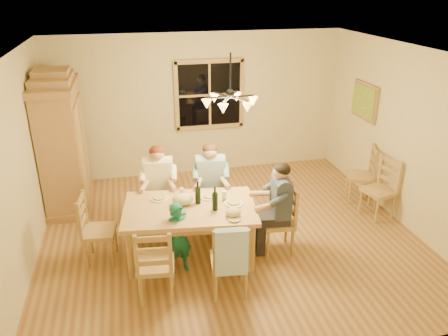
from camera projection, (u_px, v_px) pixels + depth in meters
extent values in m
plane|color=brown|center=(229.00, 234.00, 6.62)|extent=(5.50, 5.50, 0.00)
cube|color=white|center=(230.00, 53.00, 5.54)|extent=(5.50, 5.00, 0.02)
cube|color=beige|center=(199.00, 105.00, 8.31)|extent=(5.50, 0.02, 2.70)
cube|color=beige|center=(19.00, 169.00, 5.51)|extent=(0.02, 5.00, 2.70)
cube|color=beige|center=(405.00, 137.00, 6.64)|extent=(0.02, 5.00, 2.70)
cube|color=black|center=(209.00, 95.00, 8.26)|extent=(1.20, 0.03, 1.20)
cube|color=#AB864B|center=(210.00, 95.00, 8.24)|extent=(1.30, 0.06, 1.30)
cube|color=#996C42|center=(365.00, 101.00, 7.61)|extent=(0.04, 0.78, 0.64)
cube|color=#1E6B2D|center=(364.00, 101.00, 7.60)|extent=(0.02, 0.68, 0.54)
cylinder|color=black|center=(230.00, 74.00, 5.65)|extent=(0.02, 0.02, 0.53)
sphere|color=black|center=(230.00, 94.00, 5.75)|extent=(0.12, 0.12, 0.12)
cylinder|color=black|center=(242.00, 96.00, 5.80)|extent=(0.34, 0.02, 0.02)
cone|color=#FFB259|center=(253.00, 101.00, 5.87)|extent=(0.13, 0.13, 0.12)
cylinder|color=black|center=(234.00, 94.00, 5.91)|extent=(0.19, 0.31, 0.02)
cone|color=#FFB259|center=(237.00, 97.00, 6.08)|extent=(0.13, 0.13, 0.12)
cylinder|color=black|center=(222.00, 95.00, 5.88)|extent=(0.19, 0.31, 0.02)
cone|color=#FFB259|center=(214.00, 98.00, 6.01)|extent=(0.13, 0.13, 0.12)
cylinder|color=black|center=(218.00, 97.00, 5.74)|extent=(0.34, 0.02, 0.02)
cone|color=#FFB259|center=(207.00, 104.00, 5.73)|extent=(0.13, 0.13, 0.12)
cylinder|color=black|center=(227.00, 100.00, 5.63)|extent=(0.19, 0.31, 0.02)
cone|color=#FFB259|center=(223.00, 109.00, 5.52)|extent=(0.13, 0.13, 0.12)
cylinder|color=black|center=(239.00, 99.00, 5.66)|extent=(0.19, 0.31, 0.02)
cone|color=#FFB259|center=(247.00, 107.00, 5.58)|extent=(0.13, 0.13, 0.12)
cube|color=#996C42|center=(63.00, 149.00, 7.15)|extent=(0.60, 1.30, 2.00)
cube|color=#996C42|center=(53.00, 85.00, 6.73)|extent=(0.66, 1.40, 0.10)
cube|color=#996C42|center=(52.00, 79.00, 6.69)|extent=(0.58, 1.00, 0.12)
cube|color=#996C42|center=(51.00, 72.00, 6.65)|extent=(0.52, 0.55, 0.10)
cube|color=#AB864B|center=(81.00, 155.00, 6.92)|extent=(0.03, 0.55, 1.60)
cube|color=#AB864B|center=(84.00, 141.00, 7.51)|extent=(0.03, 0.55, 1.60)
cube|color=#996C42|center=(71.00, 200.00, 7.52)|extent=(0.66, 1.40, 0.12)
cube|color=tan|center=(190.00, 209.00, 5.85)|extent=(1.88, 1.28, 0.06)
cube|color=#AB864B|center=(190.00, 214.00, 5.88)|extent=(1.71, 1.11, 0.10)
cylinder|color=#AB864B|center=(130.00, 255.00, 5.53)|extent=(0.09, 0.09, 0.70)
cylinder|color=#AB864B|center=(252.00, 248.00, 5.67)|extent=(0.09, 0.09, 0.70)
cylinder|color=#AB864B|center=(136.00, 220.00, 6.32)|extent=(0.09, 0.09, 0.70)
cylinder|color=#AB864B|center=(242.00, 214.00, 6.47)|extent=(0.09, 0.09, 0.70)
cube|color=#AB864B|center=(160.00, 200.00, 6.67)|extent=(0.49, 0.47, 0.06)
cube|color=#AB864B|center=(159.00, 184.00, 6.57)|extent=(0.38, 0.10, 0.54)
cube|color=#AB864B|center=(211.00, 198.00, 6.75)|extent=(0.49, 0.47, 0.06)
cube|color=#AB864B|center=(211.00, 182.00, 6.64)|extent=(0.38, 0.10, 0.54)
cube|color=#AB864B|center=(156.00, 265.00, 5.16)|extent=(0.49, 0.47, 0.06)
cube|color=#AB864B|center=(154.00, 246.00, 5.05)|extent=(0.38, 0.10, 0.54)
cube|color=#AB864B|center=(229.00, 261.00, 5.24)|extent=(0.49, 0.47, 0.06)
cube|color=#AB864B|center=(229.00, 241.00, 5.13)|extent=(0.38, 0.10, 0.54)
cube|color=#AB864B|center=(99.00, 232.00, 5.84)|extent=(0.47, 0.49, 0.06)
cube|color=#AB864B|center=(97.00, 214.00, 5.74)|extent=(0.10, 0.38, 0.54)
cube|color=#AB864B|center=(278.00, 222.00, 6.07)|extent=(0.47, 0.49, 0.06)
cube|color=#AB864B|center=(279.00, 205.00, 5.97)|extent=(0.10, 0.38, 0.54)
cube|color=#F8F1C0|center=(158.00, 177.00, 6.52)|extent=(0.42, 0.27, 0.52)
cube|color=#262328|center=(160.00, 196.00, 6.64)|extent=(0.43, 0.46, 0.14)
sphere|color=tan|center=(157.00, 153.00, 6.37)|extent=(0.21, 0.21, 0.21)
ellipsoid|color=#592614|center=(157.00, 151.00, 6.36)|extent=(0.22, 0.22, 0.17)
cube|color=#2C527B|center=(210.00, 175.00, 6.59)|extent=(0.42, 0.27, 0.52)
cube|color=#262328|center=(211.00, 193.00, 6.72)|extent=(0.43, 0.46, 0.14)
sphere|color=tan|center=(210.00, 151.00, 6.44)|extent=(0.21, 0.21, 0.21)
ellipsoid|color=#381E11|center=(210.00, 150.00, 6.43)|extent=(0.22, 0.22, 0.17)
cube|color=#3A435D|center=(280.00, 197.00, 5.92)|extent=(0.27, 0.42, 0.52)
cube|color=#262328|center=(278.00, 217.00, 6.04)|extent=(0.46, 0.43, 0.14)
sphere|color=tan|center=(281.00, 172.00, 5.77)|extent=(0.21, 0.21, 0.21)
ellipsoid|color=black|center=(281.00, 169.00, 5.76)|extent=(0.22, 0.22, 0.17)
cube|color=#A0BBD9|center=(231.00, 252.00, 4.97)|extent=(0.39, 0.15, 0.58)
cylinder|color=black|center=(198.00, 192.00, 5.86)|extent=(0.08, 0.08, 0.33)
cylinder|color=black|center=(215.00, 198.00, 5.70)|extent=(0.08, 0.08, 0.33)
cylinder|color=white|center=(159.00, 198.00, 6.04)|extent=(0.26, 0.26, 0.02)
cylinder|color=white|center=(209.00, 197.00, 6.08)|extent=(0.26, 0.26, 0.02)
cylinder|color=white|center=(234.00, 203.00, 5.91)|extent=(0.26, 0.26, 0.02)
cylinder|color=silver|center=(182.00, 193.00, 6.06)|extent=(0.06, 0.06, 0.14)
cylinder|color=silver|center=(224.00, 196.00, 5.98)|extent=(0.06, 0.06, 0.14)
ellipsoid|color=#C4B982|center=(233.00, 212.00, 5.59)|extent=(0.20, 0.20, 0.11)
cube|color=slate|center=(179.00, 212.00, 5.67)|extent=(0.20, 0.16, 0.03)
ellipsoid|color=beige|center=(183.00, 199.00, 5.86)|extent=(0.28, 0.22, 0.15)
imported|color=#186D5A|center=(179.00, 238.00, 5.62)|extent=(0.40, 0.30, 0.98)
cube|color=#AB864B|center=(378.00, 191.00, 6.96)|extent=(0.52, 0.53, 0.06)
cube|color=#AB864B|center=(381.00, 176.00, 6.85)|extent=(0.14, 0.38, 0.54)
cube|color=#AB864B|center=(360.00, 176.00, 7.48)|extent=(0.55, 0.56, 0.06)
cube|color=#AB864B|center=(362.00, 162.00, 7.37)|extent=(0.18, 0.37, 0.54)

